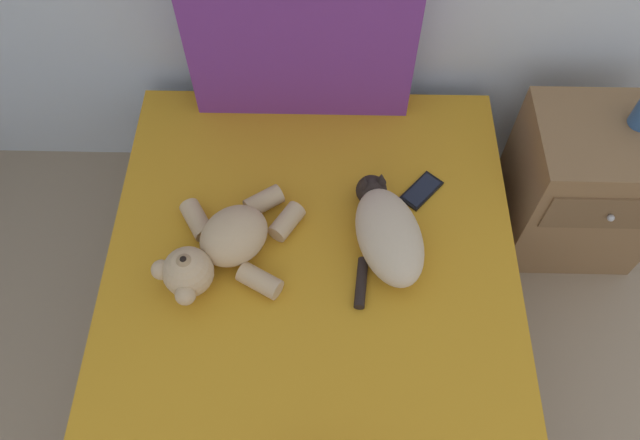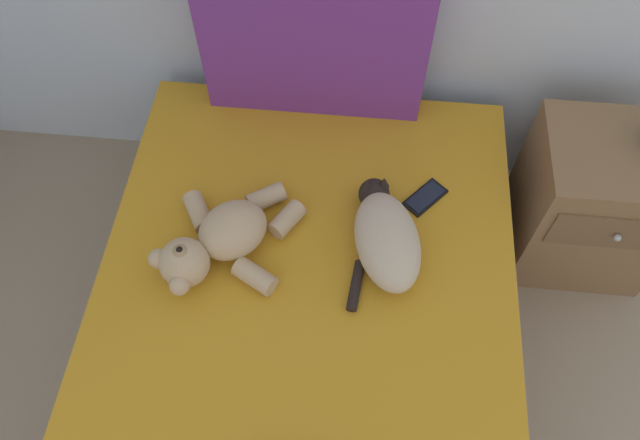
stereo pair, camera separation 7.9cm
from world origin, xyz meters
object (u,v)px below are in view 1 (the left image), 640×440
patterned_cushion (301,45)px  cell_phone (422,191)px  bed (310,357)px  cat (387,232)px  teddy_bear (222,247)px  nightstand (582,187)px

patterned_cushion → cell_phone: 0.62m
bed → cat: (0.23, 0.28, 0.32)m
teddy_bear → bed: bearing=-39.9°
nightstand → bed: bearing=-146.6°
patterned_cushion → bed: bearing=-86.8°
bed → patterned_cushion: 1.01m
teddy_bear → cell_phone: bearing=22.7°
cell_phone → cat: bearing=-122.5°
bed → patterned_cushion: patterned_cushion is taller
bed → nightstand: bearing=33.4°
patterned_cushion → teddy_bear: patterned_cushion is taller
cat → nightstand: (0.76, 0.36, -0.26)m
bed → cell_phone: size_ratio=11.98×
bed → cat: size_ratio=4.31×
cat → nightstand: 0.88m
teddy_bear → cat: bearing=7.0°
patterned_cushion → nightstand: patterned_cushion is taller
teddy_bear → cell_phone: (0.62, 0.26, -0.06)m
bed → teddy_bear: teddy_bear is taller
cell_phone → nightstand: (0.63, 0.16, -0.19)m
cat → nightstand: bearing=25.6°
nightstand → patterned_cushion: bearing=167.8°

